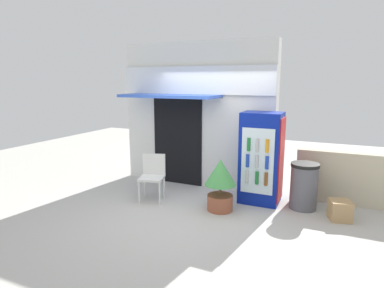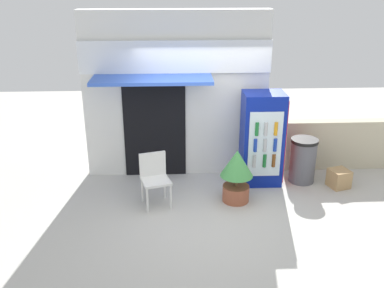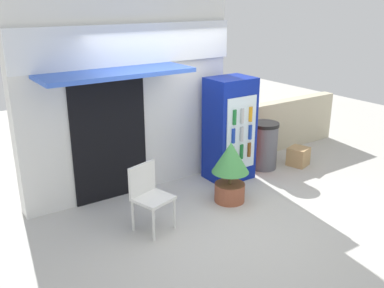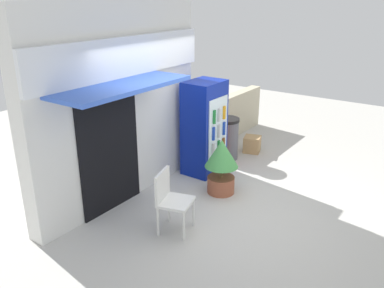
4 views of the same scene
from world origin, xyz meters
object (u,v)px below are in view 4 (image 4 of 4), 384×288
trash_bin (226,138)px  cardboard_box (252,144)px  drink_cooler (205,128)px  potted_plant_near_shop (221,163)px  plastic_chair (170,197)px

trash_bin → cardboard_box: bearing=-23.9°
drink_cooler → cardboard_box: drink_cooler is taller
drink_cooler → potted_plant_near_shop: size_ratio=1.84×
drink_cooler → plastic_chair: size_ratio=1.94×
trash_bin → cardboard_box: (0.62, -0.28, -0.26)m
drink_cooler → plastic_chair: (-1.96, -0.72, -0.35)m
plastic_chair → trash_bin: plastic_chair is taller
plastic_chair → cardboard_box: size_ratio=2.64×
drink_cooler → cardboard_box: 1.61m
potted_plant_near_shop → trash_bin: potted_plant_near_shop is taller
drink_cooler → potted_plant_near_shop: drink_cooler is taller
drink_cooler → trash_bin: size_ratio=2.04×
potted_plant_near_shop → cardboard_box: potted_plant_near_shop is taller
cardboard_box → plastic_chair: bearing=-172.6°
trash_bin → cardboard_box: trash_bin is taller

